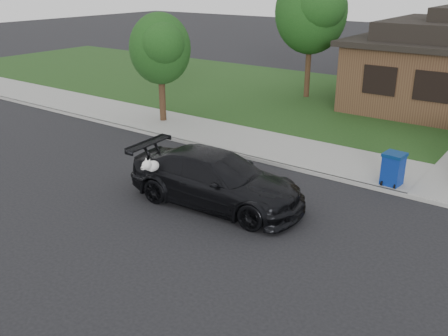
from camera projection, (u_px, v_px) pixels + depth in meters
The scene contains 8 objects.
ground at pixel (234, 206), 14.08m from camera, with size 120.00×120.00×0.00m, color black.
sidewalk at pixel (315, 156), 17.82m from camera, with size 60.00×3.00×0.12m, color gray.
curb at pixel (294, 168), 16.70m from camera, with size 60.00×0.12×0.12m, color gray.
lawn at pixel (390, 110), 23.84m from camera, with size 60.00×13.00×0.13m, color #193814.
sedan at pixel (216, 179), 14.01m from camera, with size 5.33×2.67×1.51m.
recycling_bin at pixel (393, 169), 15.11m from camera, with size 0.65×0.67×1.00m.
tree_0 at pixel (313, 11), 24.54m from camera, with size 3.78×3.60×6.34m.
tree_2 at pixel (161, 48), 20.82m from camera, with size 2.73×2.60×4.59m.
Camera 1 is at (7.30, -10.45, 6.10)m, focal length 40.00 mm.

